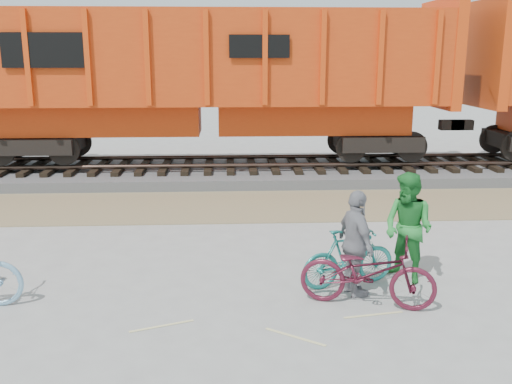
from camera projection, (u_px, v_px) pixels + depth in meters
ground at (234, 300)px, 8.67m from camera, size 120.00×120.00×0.00m
gravel_strip at (231, 206)px, 14.00m from camera, size 120.00×3.00×0.02m
ballast_bed at (230, 172)px, 17.36m from camera, size 120.00×4.00×0.30m
track at (230, 161)px, 17.29m from camera, size 120.00×2.60×0.24m
hopper_car_center at (209, 76)px, 16.66m from camera, size 14.00×3.13×4.65m
bicycle_teal at (349, 258)px, 9.10m from camera, size 1.67×0.88×0.96m
bicycle_maroon at (368, 272)px, 8.38m from camera, size 2.10×1.25×1.04m
person_man at (408, 228)px, 9.25m from camera, size 1.07×1.11×1.80m
person_woman at (356, 244)px, 8.69m from camera, size 0.64×1.05×1.67m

